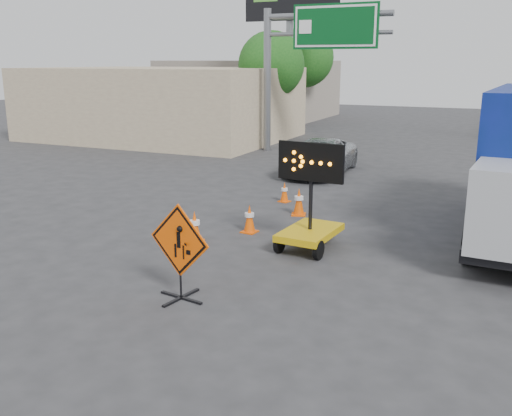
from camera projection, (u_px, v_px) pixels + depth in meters
The scene contains 14 objects.
ground at pixel (197, 310), 10.30m from camera, with size 100.00×100.00×0.00m, color #2D2D30.
storefront_left_near at pixel (163, 103), 33.06m from camera, with size 14.00×10.00×4.00m, color #C2B08C.
storefront_left_far at pixel (250, 89), 45.73m from camera, with size 12.00×10.00×4.40m, color gray.
highway_gantry at pixel (308, 46), 26.62m from camera, with size 6.18×0.38×6.90m.
billboard at pixel (291, 10), 34.60m from camera, with size 6.10×0.54×9.85m.
tree_left_near at pixel (271, 65), 31.85m from camera, with size 3.71×3.71×6.03m.
tree_left_far at pixel (304, 58), 39.18m from camera, with size 4.10×4.10×6.66m.
construction_sign at pixel (180, 250), 10.57m from camera, with size 1.39×0.99×1.86m.
arrow_board at pixel (310, 225), 13.57m from camera, with size 1.62×1.88×2.57m.
pickup_truck at pixel (320, 157), 22.69m from camera, with size 2.26×4.90×1.36m, color silver.
cone_a at pixel (195, 227), 14.09m from camera, with size 0.51×0.51×0.80m.
cone_b at pixel (249, 218), 14.92m from camera, with size 0.41×0.41×0.75m.
cone_c at pixel (299, 202), 16.60m from camera, with size 0.51×0.51×0.80m.
cone_d at pixel (284, 192), 18.18m from camera, with size 0.40×0.40×0.64m.
Camera 1 is at (4.94, -8.20, 4.38)m, focal length 40.00 mm.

